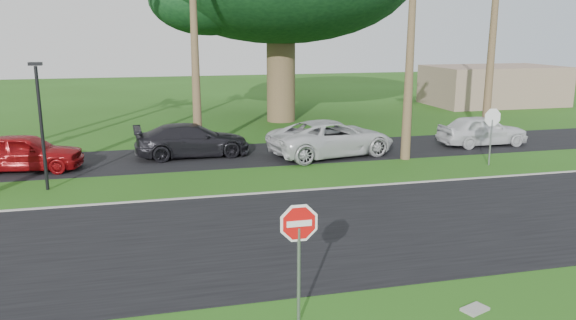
{
  "coord_description": "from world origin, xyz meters",
  "views": [
    {
      "loc": [
        -2.17,
        -12.92,
        5.74
      ],
      "look_at": [
        1.9,
        3.54,
        1.8
      ],
      "focal_mm": 35.0,
      "sensor_mm": 36.0,
      "label": 1
    }
  ],
  "objects_px": {
    "stop_sign_far": "(492,125)",
    "car_dark": "(192,141)",
    "car_pickup": "(482,131)",
    "stop_sign_near": "(299,239)",
    "car_minivan": "(332,138)",
    "car_red": "(25,153)"
  },
  "relations": [
    {
      "from": "car_dark",
      "to": "stop_sign_far",
      "type": "bearing_deg",
      "value": -114.05
    },
    {
      "from": "car_dark",
      "to": "car_pickup",
      "type": "bearing_deg",
      "value": -96.58
    },
    {
      "from": "car_pickup",
      "to": "car_minivan",
      "type": "bearing_deg",
      "value": 92.38
    },
    {
      "from": "stop_sign_near",
      "to": "car_dark",
      "type": "xyz_separation_m",
      "value": [
        -0.86,
        15.8,
        -1.02
      ]
    },
    {
      "from": "car_dark",
      "to": "car_minivan",
      "type": "height_order",
      "value": "car_minivan"
    },
    {
      "from": "car_red",
      "to": "car_dark",
      "type": "bearing_deg",
      "value": -73.16
    },
    {
      "from": "stop_sign_far",
      "to": "car_red",
      "type": "distance_m",
      "value": 19.68
    },
    {
      "from": "stop_sign_far",
      "to": "car_dark",
      "type": "distance_m",
      "value": 13.3
    },
    {
      "from": "stop_sign_far",
      "to": "car_dark",
      "type": "bearing_deg",
      "value": -21.23
    },
    {
      "from": "stop_sign_near",
      "to": "stop_sign_far",
      "type": "height_order",
      "value": "same"
    },
    {
      "from": "stop_sign_near",
      "to": "car_minivan",
      "type": "relative_size",
      "value": 0.44
    },
    {
      "from": "stop_sign_near",
      "to": "car_dark",
      "type": "height_order",
      "value": "stop_sign_near"
    },
    {
      "from": "car_red",
      "to": "car_pickup",
      "type": "relative_size",
      "value": 1.01
    },
    {
      "from": "car_dark",
      "to": "car_pickup",
      "type": "xyz_separation_m",
      "value": [
        14.45,
        -0.95,
        0.01
      ]
    },
    {
      "from": "car_red",
      "to": "car_minivan",
      "type": "distance_m",
      "value": 13.26
    },
    {
      "from": "car_red",
      "to": "stop_sign_near",
      "type": "bearing_deg",
      "value": -144.09
    },
    {
      "from": "stop_sign_far",
      "to": "car_pickup",
      "type": "height_order",
      "value": "stop_sign_far"
    },
    {
      "from": "car_red",
      "to": "car_pickup",
      "type": "bearing_deg",
      "value": -81.66
    },
    {
      "from": "car_pickup",
      "to": "stop_sign_far",
      "type": "bearing_deg",
      "value": 150.94
    },
    {
      "from": "stop_sign_near",
      "to": "stop_sign_far",
      "type": "xyz_separation_m",
      "value": [
        11.5,
        11.0,
        0.0
      ]
    },
    {
      "from": "stop_sign_near",
      "to": "car_dark",
      "type": "relative_size",
      "value": 0.5
    },
    {
      "from": "stop_sign_near",
      "to": "car_dark",
      "type": "bearing_deg",
      "value": 93.13
    }
  ]
}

